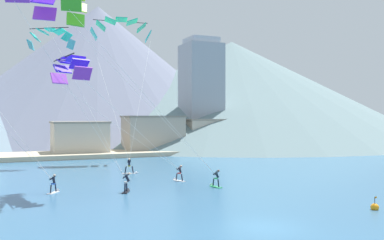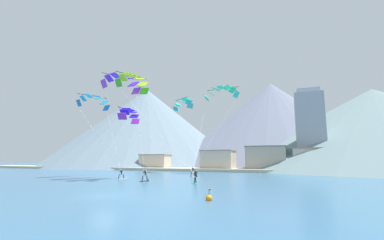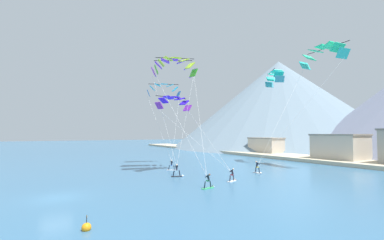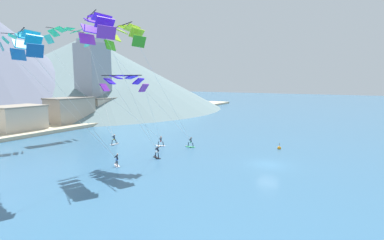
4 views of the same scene
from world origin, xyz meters
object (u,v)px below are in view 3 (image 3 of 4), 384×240
at_px(parafoil_kite_near_trail, 176,64).
at_px(parafoil_kite_mid_center, 164,89).
at_px(kitesurfer_far_right, 258,169).
at_px(parafoil_kite_far_left, 173,66).
at_px(race_marker_buoy, 86,228).
at_px(kitesurfer_near_trail, 209,184).
at_px(parafoil_kite_far_right, 322,53).
at_px(kitesurfer_far_left, 178,173).
at_px(parafoil_kite_distant_high_outer, 275,76).
at_px(parafoil_kite_near_lead, 174,102).
at_px(kitesurfer_near_lead, 233,177).
at_px(kitesurfer_mid_center, 173,167).

height_order(parafoil_kite_near_trail, parafoil_kite_mid_center, parafoil_kite_near_trail).
distance_m(kitesurfer_far_right, parafoil_kite_mid_center, 23.65).
bearing_deg(parafoil_kite_far_left, race_marker_buoy, -37.73).
xyz_separation_m(kitesurfer_near_trail, parafoil_kite_far_right, (-2.49, 24.62, 18.58)).
height_order(kitesurfer_far_right, parafoil_kite_far_left, parafoil_kite_far_left).
xyz_separation_m(parafoil_kite_far_left, race_marker_buoy, (21.04, -16.28, -16.73)).
height_order(parafoil_kite_mid_center, parafoil_kite_far_left, parafoil_kite_far_left).
distance_m(kitesurfer_far_left, race_marker_buoy, 19.30).
bearing_deg(kitesurfer_far_right, parafoil_kite_distant_high_outer, 121.13).
relative_size(kitesurfer_near_trail, parafoil_kite_near_lead, 0.15).
xyz_separation_m(kitesurfer_near_lead, parafoil_kite_far_left, (-13.46, -1.25, 16.42)).
distance_m(parafoil_kite_far_right, parafoil_kite_distant_high_outer, 9.79).
distance_m(kitesurfer_mid_center, parafoil_kite_near_trail, 15.84).
relative_size(parafoil_kite_mid_center, parafoil_kite_far_left, 0.85).
relative_size(parafoil_kite_far_left, parafoil_kite_distant_high_outer, 2.77).
relative_size(parafoil_kite_far_right, parafoil_kite_distant_high_outer, 3.12).
xyz_separation_m(kitesurfer_far_right, parafoil_kite_far_left, (-10.59, -8.31, 16.30)).
bearing_deg(parafoil_kite_near_lead, parafoil_kite_near_trail, 0.28).
height_order(kitesurfer_near_trail, kitesurfer_far_left, kitesurfer_far_left).
distance_m(parafoil_kite_near_trail, parafoil_kite_mid_center, 11.36).
bearing_deg(kitesurfer_mid_center, parafoil_kite_far_left, 153.64).
bearing_deg(parafoil_kite_mid_center, kitesurfer_far_right, 20.11).
xyz_separation_m(kitesurfer_far_left, parafoil_kite_near_trail, (-3.84, 1.59, 15.64)).
height_order(kitesurfer_far_right, parafoil_kite_near_lead, parafoil_kite_near_lead).
bearing_deg(kitesurfer_near_lead, parafoil_kite_near_lead, -166.71).
height_order(parafoil_kite_far_right, parafoil_kite_distant_high_outer, parafoil_kite_far_right).
relative_size(parafoil_kite_mid_center, race_marker_buoy, 13.89).
height_order(kitesurfer_near_trail, parafoil_kite_near_trail, parafoil_kite_near_trail).
relative_size(parafoil_kite_far_left, race_marker_buoy, 16.40).
xyz_separation_m(parafoil_kite_distant_high_outer, race_marker_buoy, (17.84, -36.83, -16.74)).
bearing_deg(parafoil_kite_mid_center, kitesurfer_far_left, -17.24).
relative_size(kitesurfer_near_trail, parafoil_kite_mid_center, 0.13).
relative_size(parafoil_kite_near_trail, parafoil_kite_far_left, 0.96).
distance_m(kitesurfer_near_lead, parafoil_kite_far_right, 27.29).
relative_size(kitesurfer_mid_center, race_marker_buoy, 1.64).
relative_size(kitesurfer_mid_center, parafoil_kite_near_lead, 0.14).
bearing_deg(parafoil_kite_far_left, kitesurfer_far_left, -21.56).
bearing_deg(kitesurfer_far_right, parafoil_kite_far_right, 80.59).
bearing_deg(kitesurfer_far_left, kitesurfer_mid_center, 159.84).
xyz_separation_m(kitesurfer_near_lead, kitesurfer_far_right, (-2.86, 7.06, 0.12)).
height_order(kitesurfer_near_lead, parafoil_kite_distant_high_outer, parafoil_kite_distant_high_outer).
distance_m(parafoil_kite_near_lead, parafoil_kite_far_left, 7.05).
height_order(parafoil_kite_mid_center, parafoil_kite_far_right, parafoil_kite_far_right).
distance_m(kitesurfer_far_right, parafoil_kite_far_right, 22.63).
bearing_deg(kitesurfer_near_lead, kitesurfer_far_right, 112.08).
height_order(kitesurfer_mid_center, kitesurfer_far_right, kitesurfer_far_right).
bearing_deg(kitesurfer_far_right, race_marker_buoy, -66.99).
bearing_deg(parafoil_kite_near_lead, kitesurfer_near_lead, 13.29).
height_order(kitesurfer_mid_center, race_marker_buoy, kitesurfer_mid_center).
bearing_deg(kitesurfer_far_left, parafoil_kite_far_left, 158.44).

